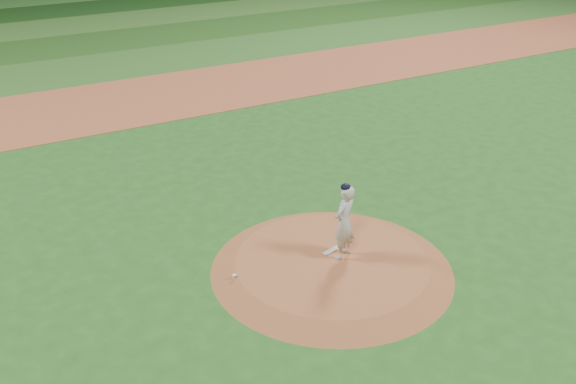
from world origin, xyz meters
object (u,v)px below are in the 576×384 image
at_px(pitchers_mound, 332,264).
at_px(pitcher_on_mound, 344,221).
at_px(rosin_bag, 234,275).
at_px(pitching_rubber, 332,250).

distance_m(pitchers_mound, pitcher_on_mound, 1.07).
distance_m(rosin_bag, pitcher_on_mound, 2.70).
bearing_deg(pitching_rubber, pitcher_on_mound, -87.59).
bearing_deg(pitcher_on_mound, pitchers_mound, -176.46).
distance_m(pitching_rubber, rosin_bag, 2.43).
xyz_separation_m(pitchers_mound, pitching_rubber, (0.22, 0.32, 0.14)).
bearing_deg(rosin_bag, pitchers_mound, -12.63).
relative_size(pitchers_mound, pitching_rubber, 10.38).
height_order(rosin_bag, pitcher_on_mound, pitcher_on_mound).
distance_m(pitchers_mound, pitching_rubber, 0.42).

